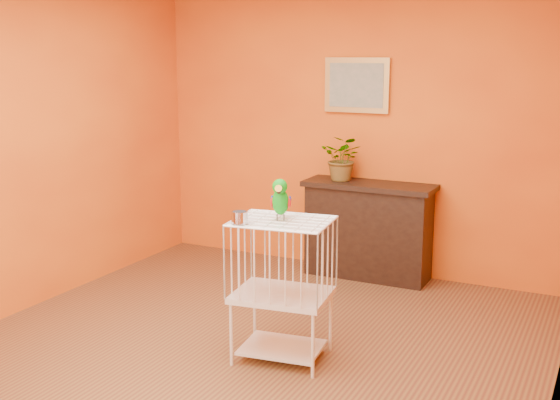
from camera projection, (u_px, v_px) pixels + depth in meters
The scene contains 8 objects.
ground at pixel (239, 355), 4.84m from camera, with size 4.50×4.50×0.00m, color brown.
room_shell at pixel (236, 126), 4.51m from camera, with size 4.50×4.50×4.50m.
console_cabinet at pixel (368, 230), 6.44m from camera, with size 1.19×0.43×0.89m.
potted_plant at pixel (341, 164), 6.40m from camera, with size 0.38×0.42×0.33m, color #26722D.
framed_picture at pixel (357, 85), 6.42m from camera, with size 0.62×0.04×0.50m.
birdcage at pixel (282, 288), 4.69m from camera, with size 0.68×0.56×0.97m.
feed_cup at pixel (240, 217), 4.49m from camera, with size 0.11×0.11×0.08m, color silver.
parrot at pixel (280, 199), 4.57m from camera, with size 0.15×0.25×0.28m.
Camera 1 is at (2.26, -3.91, 2.06)m, focal length 45.00 mm.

